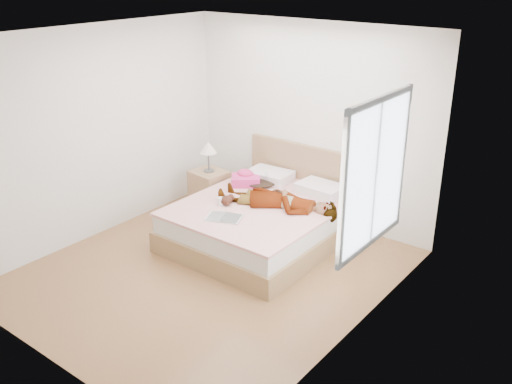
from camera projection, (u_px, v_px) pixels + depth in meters
ground at (210, 272)px, 6.44m from camera, size 4.00×4.00×0.00m
woman at (278, 197)px, 6.88m from camera, size 1.58×0.92×0.20m
hair at (263, 181)px, 7.56m from camera, size 0.55×0.61×0.08m
phone at (265, 174)px, 7.43m from camera, size 0.06×0.09×0.05m
room_shell at (375, 174)px, 5.09m from camera, size 4.00×4.00×4.00m
bed at (265, 219)px, 7.10m from camera, size 1.80×2.08×1.00m
towel at (246, 179)px, 7.52m from camera, size 0.47×0.46×0.19m
magazine at (224, 218)px, 6.56m from camera, size 0.48×0.40×0.02m
coffee_mug at (221, 201)px, 6.90m from camera, size 0.13×0.10×0.09m
plush_toy at (227, 200)px, 6.91m from camera, size 0.14×0.21×0.12m
nightstand at (210, 187)px, 7.92m from camera, size 0.51×0.47×1.00m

